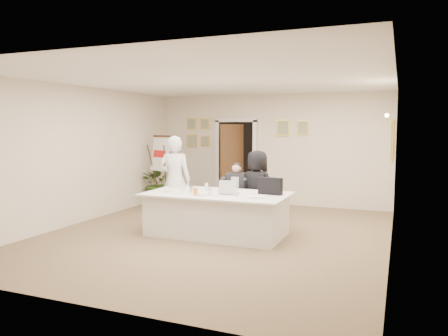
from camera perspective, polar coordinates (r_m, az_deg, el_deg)
floor at (r=8.12m, az=-1.06°, el=-8.67°), size 7.00×7.00×0.00m
ceiling at (r=7.92m, az=-1.09°, el=11.38°), size 6.00×7.00×0.02m
wall_back at (r=11.20m, az=5.98°, el=2.43°), size 6.00×0.10×2.80m
wall_front at (r=4.89m, az=-17.38°, el=-1.60°), size 6.00×0.10×2.80m
wall_left at (r=9.49m, az=-17.99°, el=1.66°), size 0.10×7.00×2.80m
wall_right at (r=7.27m, az=21.23°, el=0.50°), size 0.10×7.00×2.80m
doorway at (r=11.33m, az=1.41°, el=0.68°), size 1.14×0.86×2.20m
pictures_back_wall at (r=11.40m, az=2.08°, el=4.77°), size 3.40×0.06×0.80m
pictures_right_wall at (r=8.45m, az=21.23°, el=3.51°), size 0.06×2.20×0.80m
wall_sconce at (r=8.45m, az=20.84°, el=5.90°), size 0.20×0.30×0.24m
conference_table at (r=8.01m, az=-0.94°, el=-5.99°), size 2.59×1.39×0.78m
seated_man at (r=8.90m, az=1.58°, el=-3.26°), size 0.67×0.69×1.27m
flip_chart at (r=11.11m, az=-7.94°, el=-0.72°), size 0.62×0.47×1.73m
standing_man at (r=8.93m, az=-6.44°, el=-1.56°), size 0.75×0.59×1.80m
standing_woman at (r=8.64m, az=4.34°, el=-2.72°), size 0.85×0.67×1.52m
potted_palm at (r=11.39m, az=-8.33°, el=-1.88°), size 1.29×1.28×1.09m
laptop at (r=7.83m, az=0.77°, el=-2.39°), size 0.34×0.37×0.28m
laptop_bag at (r=7.80m, az=6.06°, el=-2.36°), size 0.44×0.17×0.30m
paper_stack at (r=7.44m, az=4.18°, el=-3.79°), size 0.31×0.25×0.03m
plate_left at (r=8.08m, az=-7.25°, el=-3.13°), size 0.29×0.29×0.01m
plate_mid at (r=7.91m, az=-5.94°, el=-3.30°), size 0.26×0.26×0.01m
plate_near at (r=7.65m, az=-2.97°, el=-3.58°), size 0.28×0.28×0.01m
glass_a at (r=8.17m, az=-5.40°, el=-2.58°), size 0.08×0.08×0.14m
glass_b at (r=7.67m, az=-1.79°, el=-3.07°), size 0.08×0.08×0.14m
glass_c at (r=7.56m, az=1.57°, el=-3.20°), size 0.07×0.07×0.14m
glass_d at (r=8.28m, az=-2.30°, el=-2.45°), size 0.07×0.07×0.14m
oj_glass at (r=7.67m, az=-3.72°, el=-3.12°), size 0.08×0.08×0.13m
steel_jug at (r=8.01m, az=-4.28°, el=-2.84°), size 0.09×0.09×0.11m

